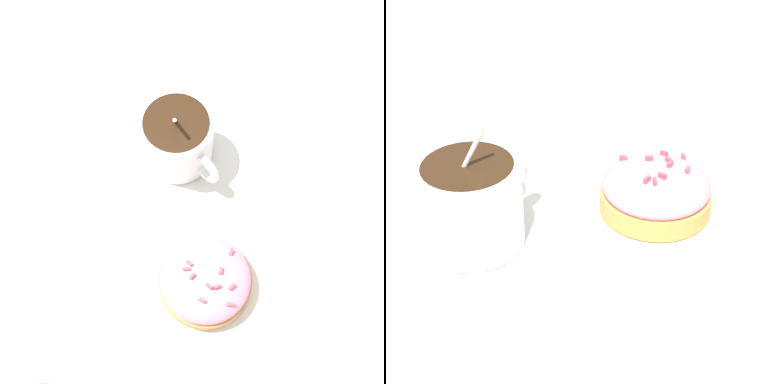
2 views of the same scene
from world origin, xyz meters
TOP-DOWN VIEW (x-y plane):
  - ground_plane at (0.00, 0.00)m, footprint 3.00×3.00m
  - paper_napkin at (0.00, 0.00)m, footprint 0.35×0.36m
  - coffee_cup at (-0.08, -0.00)m, footprint 0.10×0.08m
  - frosted_pastry at (0.08, 0.01)m, footprint 0.10×0.10m

SIDE VIEW (x-z plane):
  - ground_plane at x=0.00m, z-range 0.00..0.00m
  - paper_napkin at x=0.00m, z-range 0.00..0.00m
  - frosted_pastry at x=0.08m, z-range 0.00..0.04m
  - coffee_cup at x=-0.08m, z-range -0.01..0.10m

